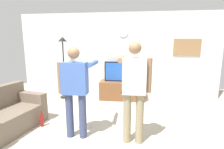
# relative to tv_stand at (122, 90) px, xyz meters

# --- Properties ---
(ground_plane) EXTENTS (8.40, 8.40, 0.00)m
(ground_plane) POSITION_rel_tv_stand_xyz_m (-0.21, -2.60, -0.28)
(ground_plane) COLOR #B2A893
(back_wall) EXTENTS (6.40, 0.10, 2.70)m
(back_wall) POSITION_rel_tv_stand_xyz_m (-0.21, 0.35, 1.07)
(back_wall) COLOR silver
(back_wall) RESTS_ON ground_plane
(tv_stand) EXTENTS (1.38, 0.57, 0.57)m
(tv_stand) POSITION_rel_tv_stand_xyz_m (0.00, 0.00, 0.00)
(tv_stand) COLOR brown
(tv_stand) RESTS_ON ground_plane
(television) EXTENTS (1.11, 0.07, 0.62)m
(television) POSITION_rel_tv_stand_xyz_m (0.00, 0.05, 0.59)
(television) COLOR black
(television) RESTS_ON tv_stand
(wall_clock) EXTENTS (0.29, 0.03, 0.29)m
(wall_clock) POSITION_rel_tv_stand_xyz_m (0.00, 0.29, 1.80)
(wall_clock) COLOR white
(framed_picture) EXTENTS (0.80, 0.04, 0.51)m
(framed_picture) POSITION_rel_tv_stand_xyz_m (1.94, 0.30, 1.34)
(framed_picture) COLOR #997047
(floor_lamp) EXTENTS (0.32, 0.32, 1.94)m
(floor_lamp) POSITION_rel_tv_stand_xyz_m (-1.86, -0.06, 1.10)
(floor_lamp) COLOR black
(floor_lamp) RESTS_ON ground_plane
(person_standing_nearer_lamp) EXTENTS (0.64, 0.78, 1.70)m
(person_standing_nearer_lamp) POSITION_rel_tv_stand_xyz_m (-0.71, -2.31, 0.69)
(person_standing_nearer_lamp) COLOR #384266
(person_standing_nearer_lamp) RESTS_ON ground_plane
(person_standing_nearer_couch) EXTENTS (0.58, 0.78, 1.79)m
(person_standing_nearer_couch) POSITION_rel_tv_stand_xyz_m (0.36, -2.35, 0.73)
(person_standing_nearer_couch) COLOR gray
(person_standing_nearer_couch) RESTS_ON ground_plane
(side_couch) EXTENTS (1.11, 1.58, 0.87)m
(side_couch) POSITION_rel_tv_stand_xyz_m (-2.24, -2.28, 0.04)
(side_couch) COLOR #6B5B4C
(side_couch) RESTS_ON ground_plane
(beverage_bottle) EXTENTS (0.07, 0.07, 0.34)m
(beverage_bottle) POSITION_rel_tv_stand_xyz_m (-1.58, -2.03, -0.14)
(beverage_bottle) COLOR maroon
(beverage_bottle) RESTS_ON ground_plane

